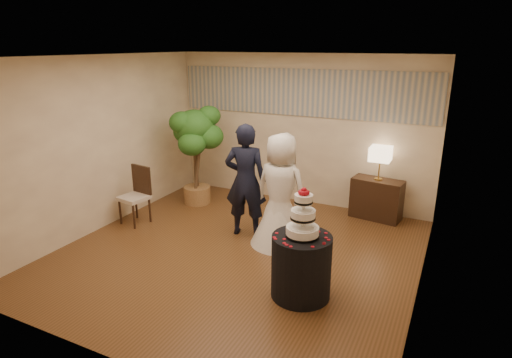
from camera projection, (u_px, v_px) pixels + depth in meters
The scene contains 15 objects.
floor at pixel (238, 253), 6.32m from camera, with size 5.00×5.00×0.00m, color brown.
ceiling at pixel (235, 56), 5.47m from camera, with size 5.00×5.00×0.00m, color white.
wall_back at pixel (300, 130), 8.04m from camera, with size 5.00×0.06×2.80m, color beige.
wall_front at pixel (102, 229), 3.75m from camera, with size 5.00×0.06×2.80m, color beige.
wall_left at pixel (101, 144), 6.94m from camera, with size 0.06×5.00×2.80m, color beige.
wall_right at pixel (430, 187), 4.86m from camera, with size 0.06×5.00×2.80m, color beige.
mural_border at pixel (301, 93), 7.81m from camera, with size 4.90×0.02×0.85m, color #9D9B91.
groom at pixel (246, 181), 6.70m from camera, with size 0.66×0.43×1.81m, color black.
bride at pixel (281, 190), 6.38m from camera, with size 0.92×0.92×1.73m, color white.
cake_table at pixel (301, 266), 5.15m from camera, with size 0.72×0.72×0.79m, color black.
wedding_cake at pixel (303, 212), 4.93m from camera, with size 0.40×0.40×0.61m, color white, non-canonical shape.
console at pixel (376, 199), 7.49m from camera, with size 0.86×0.38×0.72m, color black.
table_lamp at pixel (380, 163), 7.29m from camera, with size 0.35×0.35×0.58m, color beige, non-canonical shape.
ficus_tree at pixel (195, 155), 8.04m from camera, with size 0.91×0.91×1.91m, color #2A641F, non-canonical shape.
side_chair at pixel (134, 196), 7.24m from camera, with size 0.45×0.47×0.98m, color black, non-canonical shape.
Camera 1 is at (2.73, -5.00, 2.96)m, focal length 30.00 mm.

